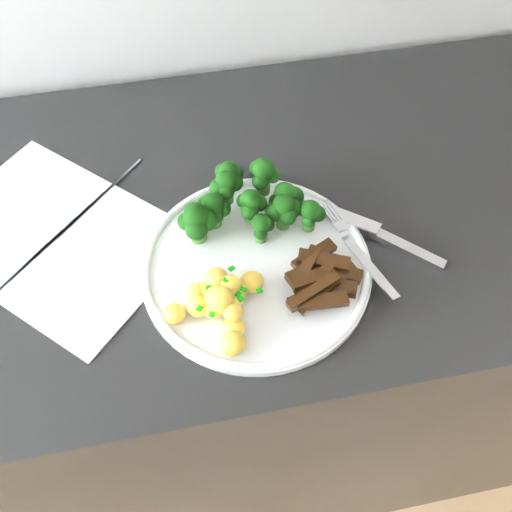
# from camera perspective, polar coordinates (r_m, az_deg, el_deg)

# --- Properties ---
(counter) EXTENTS (2.33, 0.58, 0.87)m
(counter) POSITION_cam_1_polar(r_m,az_deg,el_deg) (1.16, -1.56, -9.30)
(counter) COLOR black
(counter) RESTS_ON ground
(recipe_paper) EXTENTS (0.38, 0.38, 0.00)m
(recipe_paper) POSITION_cam_1_polar(r_m,az_deg,el_deg) (0.80, -19.11, 1.73)
(recipe_paper) COLOR white
(recipe_paper) RESTS_ON counter
(plate) EXTENTS (0.29, 0.29, 0.02)m
(plate) POSITION_cam_1_polar(r_m,az_deg,el_deg) (0.72, -0.00, -0.97)
(plate) COLOR white
(plate) RESTS_ON counter
(broccoli) EXTENTS (0.19, 0.13, 0.07)m
(broccoli) POSITION_cam_1_polar(r_m,az_deg,el_deg) (0.74, -0.81, 5.39)
(broccoli) COLOR #305F1F
(broccoli) RESTS_ON plate
(potatoes) EXTENTS (0.12, 0.11, 0.04)m
(potatoes) POSITION_cam_1_polar(r_m,az_deg,el_deg) (0.67, -3.45, -4.52)
(potatoes) COLOR #EFCE4B
(potatoes) RESTS_ON plate
(beef_strips) EXTENTS (0.11, 0.10, 0.03)m
(beef_strips) POSITION_cam_1_polar(r_m,az_deg,el_deg) (0.70, 6.32, -2.25)
(beef_strips) COLOR black
(beef_strips) RESTS_ON plate
(fork) EXTENTS (0.06, 0.17, 0.02)m
(fork) POSITION_cam_1_polar(r_m,az_deg,el_deg) (0.74, 10.16, 0.43)
(fork) COLOR silver
(fork) RESTS_ON plate
(knife) EXTENTS (0.17, 0.15, 0.02)m
(knife) POSITION_cam_1_polar(r_m,az_deg,el_deg) (0.77, 12.82, 1.71)
(knife) COLOR silver
(knife) RESTS_ON plate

